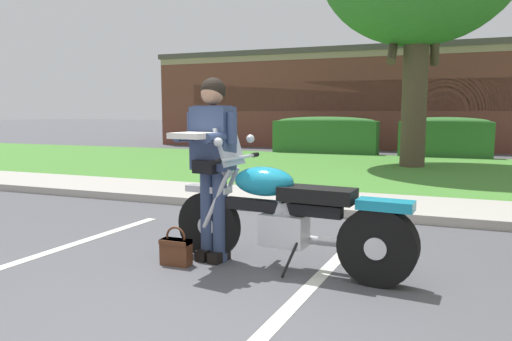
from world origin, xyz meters
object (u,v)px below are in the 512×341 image
Objects in this scene: hedge_left at (325,135)px; hedge_center_left at (445,137)px; rider_person at (212,154)px; handbag at (176,249)px; motorcycle at (295,217)px; brick_building at (421,100)px.

hedge_left is 1.28× the size of hedge_center_left.
hedge_left is (-1.62, 11.60, -0.36)m from rider_person.
handbag is (-0.25, -0.25, -0.86)m from rider_person.
handbag is at bearing -101.00° from hedge_center_left.
motorcycle reaches higher than hedge_left.
hedge_center_left is (2.05, 11.60, -0.36)m from rider_person.
hedge_left is 0.16× the size of brick_building.
motorcycle is at bearing -90.80° from brick_building.
brick_building reaches higher than hedge_center_left.
motorcycle is at bearing -96.11° from hedge_center_left.
hedge_left is 7.36m from brick_building.
rider_person is 0.93m from handbag.
hedge_left is (-1.37, 11.85, 0.51)m from handbag.
hedge_left is at bearing 97.94° from rider_person.
hedge_center_left is at bearing 79.00° from handbag.
motorcycle is at bearing -78.20° from hedge_left.
handbag is at bearing -135.24° from rider_person.
brick_building reaches higher than handbag.
brick_building is at bearing 85.94° from handbag.
rider_person is 0.08× the size of brick_building.
rider_person is at bearing -93.33° from brick_building.
hedge_left reaches higher than handbag.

